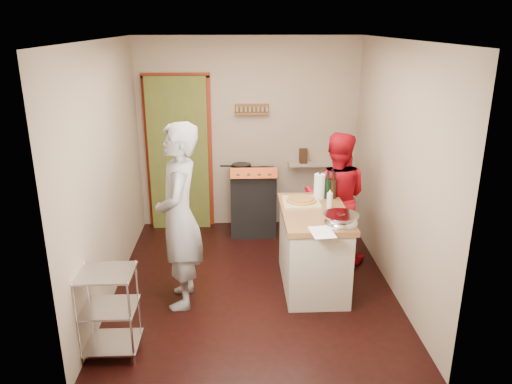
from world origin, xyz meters
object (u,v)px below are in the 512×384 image
island (314,246)px  person_stripe (179,217)px  stove (253,201)px  person_red (336,198)px  wire_shelving (109,309)px

island → person_stripe: (-1.39, -0.28, 0.47)m
stove → person_red: 1.33m
wire_shelving → island: 2.23m
island → person_stripe: person_stripe is taller
person_red → island: bearing=75.3°
stove → island: island is taller
wire_shelving → person_red: person_red is taller
stove → wire_shelving: bearing=-116.9°
island → person_red: person_red is taller
person_stripe → person_red: size_ratio=1.19×
person_red → wire_shelving: bearing=51.3°
island → person_stripe: bearing=-168.7°
stove → person_red: bearing=-42.2°
stove → wire_shelving: 2.94m
wire_shelving → person_red: bearing=37.7°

